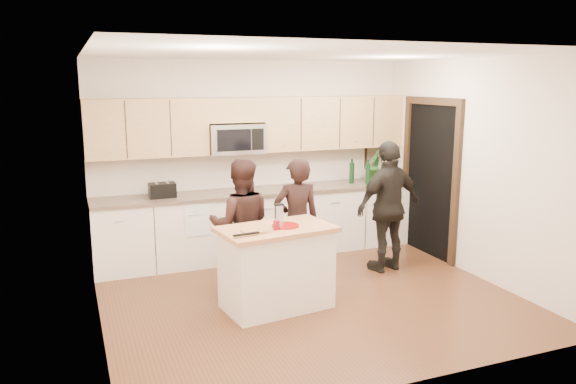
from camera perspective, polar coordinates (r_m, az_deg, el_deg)
name	(u,v)px	position (r m, az deg, el deg)	size (l,w,h in m)	color
floor	(309,297)	(6.51, 2.14, -10.61)	(4.50, 4.50, 0.00)	#58321E
room_shell	(310,146)	(6.08, 2.26, 4.70)	(4.52, 4.02, 2.71)	beige
back_cabinetry	(261,223)	(7.86, -2.80, -3.13)	(4.50, 0.66, 0.94)	white
upper_cabinetry	(259,123)	(7.78, -3.01, 6.97)	(4.50, 0.33, 0.75)	tan
microwave	(236,139)	(7.66, -5.35, 5.43)	(0.76, 0.41, 0.40)	silver
doorway	(430,173)	(8.04, 14.26, 1.86)	(0.06, 1.25, 2.20)	black
framed_picture	(373,156)	(8.77, 8.68, 3.65)	(0.30, 0.03, 0.38)	black
dish_towel	(196,208)	(7.36, -9.37, -1.62)	(0.34, 0.60, 0.48)	white
island	(276,267)	(6.08, -1.18, -7.65)	(1.28, 0.85, 0.90)	white
red_plate	(285,226)	(5.98, -0.27, -3.43)	(0.29, 0.29, 0.02)	maroon
box_grater	(279,214)	(5.93, -0.94, -2.28)	(0.09, 0.06, 0.24)	silver
drink_glass	(276,225)	(5.83, -1.19, -3.39)	(0.07, 0.07, 0.10)	maroon
cutting_board	(254,231)	(5.77, -3.51, -3.98)	(0.23, 0.19, 0.02)	tan
tongs	(246,234)	(5.60, -4.27, -4.28)	(0.28, 0.03, 0.02)	black
knife	(264,232)	(5.69, -2.41, -4.06)	(0.17, 0.02, 0.01)	silver
toaster	(162,190)	(7.41, -12.65, 0.18)	(0.33, 0.21, 0.19)	black
bottle_cluster	(372,170)	(8.45, 8.50, 2.27)	(0.62, 0.35, 0.41)	black
orchid	(373,165)	(8.48, 8.63, 2.76)	(0.27, 0.22, 0.50)	#2E6C2B
woman_left	(297,221)	(6.72, 0.89, -3.01)	(0.56, 0.37, 1.53)	black
woman_center	(241,224)	(6.59, -4.81, -3.30)	(0.75, 0.58, 1.54)	black
woman_right	(389,207)	(7.28, 10.22, -1.46)	(0.99, 0.41, 1.68)	black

